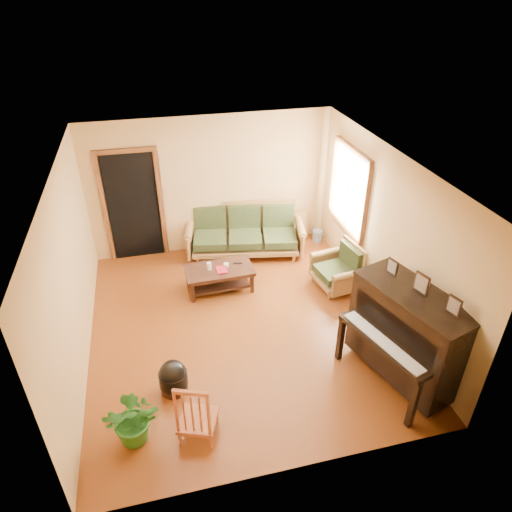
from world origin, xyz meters
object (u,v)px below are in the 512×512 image
object	(u,v)px
sofa	(245,232)
armchair	(337,267)
coffee_table	(219,279)
piano	(407,336)
ceramic_crock	(317,236)
footstool	(173,380)
potted_plant	(134,418)
red_chair	(197,407)

from	to	relation	value
sofa	armchair	world-z (taller)	sofa
sofa	coffee_table	size ratio (longest dim) A/B	1.93
piano	ceramic_crock	world-z (taller)	piano
footstool	ceramic_crock	distance (m)	4.53
ceramic_crock	potted_plant	bearing A→B (deg)	-133.50
armchair	footstool	distance (m)	3.38
potted_plant	coffee_table	bearing A→B (deg)	61.83
piano	potted_plant	world-z (taller)	piano
coffee_table	footstool	world-z (taller)	coffee_table
armchair	footstool	bearing A→B (deg)	-159.11
footstool	red_chair	size ratio (longest dim) A/B	0.41
sofa	footstool	size ratio (longest dim) A/B	5.90
ceramic_crock	potted_plant	distance (m)	5.32
piano	potted_plant	distance (m)	3.50
coffee_table	armchair	bearing A→B (deg)	-12.03
armchair	piano	xyz separation A→B (m)	(0.06, -2.12, 0.28)
armchair	red_chair	bearing A→B (deg)	-147.22
sofa	piano	bearing A→B (deg)	-58.77
footstool	potted_plant	bearing A→B (deg)	-127.61
coffee_table	armchair	size ratio (longest dim) A/B	1.43
armchair	red_chair	world-z (taller)	red_chair
piano	potted_plant	size ratio (longest dim) A/B	2.21
armchair	ceramic_crock	distance (m)	1.60
piano	ceramic_crock	bearing A→B (deg)	70.30
armchair	red_chair	distance (m)	3.62
piano	red_chair	world-z (taller)	piano
armchair	sofa	bearing A→B (deg)	122.46
footstool	red_chair	xyz separation A→B (m)	(0.22, -0.73, 0.28)
piano	red_chair	xyz separation A→B (m)	(-2.77, -0.28, -0.23)
footstool	armchair	bearing A→B (deg)	29.74
sofa	potted_plant	size ratio (longest dim) A/B	3.15
ceramic_crock	coffee_table	bearing A→B (deg)	-152.71
sofa	potted_plant	xyz separation A→B (m)	(-2.14, -3.75, -0.12)
coffee_table	footstool	size ratio (longest dim) A/B	3.06
sofa	red_chair	size ratio (longest dim) A/B	2.41
armchair	potted_plant	xyz separation A→B (m)	(-3.41, -2.30, -0.05)
piano	coffee_table	bearing A→B (deg)	111.68
sofa	armchair	distance (m)	1.93
sofa	red_chair	world-z (taller)	sofa
ceramic_crock	sofa	bearing A→B (deg)	-176.04
piano	red_chair	size ratio (longest dim) A/B	1.70
footstool	red_chair	distance (m)	0.81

